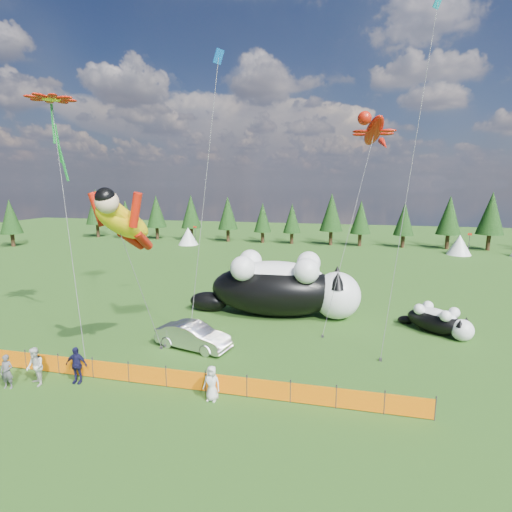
{
  "coord_description": "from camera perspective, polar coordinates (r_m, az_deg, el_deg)",
  "views": [
    {
      "loc": [
        7.3,
        -19.29,
        9.62
      ],
      "look_at": [
        1.76,
        4.0,
        5.3
      ],
      "focal_mm": 28.0,
      "sensor_mm": 36.0,
      "label": 1
    }
  ],
  "objects": [
    {
      "name": "flower_kite",
      "position": [
        28.02,
        -27.21,
        19.02
      ],
      "size": [
        6.36,
        6.49,
        15.96
      ],
      "color": "#B71709",
      "rests_on": "ground"
    },
    {
      "name": "cat_small",
      "position": [
        28.85,
        24.6,
        -8.38
      ],
      "size": [
        4.3,
        3.78,
        1.84
      ],
      "rotation": [
        0.0,
        0.0,
        -0.68
      ],
      "color": "black",
      "rests_on": "ground"
    },
    {
      "name": "tree_line",
      "position": [
        64.95,
        6.9,
        5.19
      ],
      "size": [
        90.0,
        4.0,
        8.0
      ],
      "primitive_type": null,
      "color": "black",
      "rests_on": "ground"
    },
    {
      "name": "gecko_kite",
      "position": [
        32.17,
        16.47,
        16.74
      ],
      "size": [
        4.92,
        10.94,
        15.73
      ],
      "color": "#B71709",
      "rests_on": "ground"
    },
    {
      "name": "spectator_c",
      "position": [
        22.02,
        -24.29,
        -14.0
      ],
      "size": [
        1.14,
        0.67,
        1.84
      ],
      "primitive_type": "imported",
      "rotation": [
        0.0,
        0.0,
        0.12
      ],
      "color": "#15153A",
      "rests_on": "ground"
    },
    {
      "name": "safety_fence",
      "position": [
        20.04,
        -10.01,
        -16.99
      ],
      "size": [
        22.06,
        0.06,
        1.1
      ],
      "color": "#262626",
      "rests_on": "ground"
    },
    {
      "name": "spectator_e",
      "position": [
        18.89,
        -6.36,
        -17.63
      ],
      "size": [
        0.82,
        0.56,
        1.63
      ],
      "primitive_type": "imported",
      "rotation": [
        0.0,
        0.0,
        -0.05
      ],
      "color": "silver",
      "rests_on": "ground"
    },
    {
      "name": "spectator_b",
      "position": [
        22.6,
        -29.03,
        -13.68
      ],
      "size": [
        1.07,
        0.96,
        1.9
      ],
      "primitive_type": "imported",
      "rotation": [
        0.0,
        0.0,
        -0.58
      ],
      "color": "silver",
      "rests_on": "ground"
    },
    {
      "name": "cat_large",
      "position": [
        29.52,
        3.82,
        -4.35
      ],
      "size": [
        12.85,
        4.99,
        4.64
      ],
      "rotation": [
        0.0,
        0.0,
        0.05
      ],
      "color": "black",
      "rests_on": "ground"
    },
    {
      "name": "diamond_kite_b",
      "position": [
        28.0,
        24.15,
        28.06
      ],
      "size": [
        2.84,
        5.36,
        20.77
      ],
      "color": "#0D8BA2",
      "rests_on": "ground"
    },
    {
      "name": "spectator_a",
      "position": [
        23.02,
        -32.03,
        -13.84
      ],
      "size": [
        0.67,
        0.5,
        1.67
      ],
      "primitive_type": "imported",
      "rotation": [
        0.0,
        0.0,
        0.18
      ],
      "color": "#515155",
      "rests_on": "ground"
    },
    {
      "name": "superhero_kite",
      "position": [
        21.63,
        -18.41,
        4.61
      ],
      "size": [
        4.68,
        5.0,
        9.82
      ],
      "color": "yellow",
      "rests_on": "ground"
    },
    {
      "name": "ground",
      "position": [
        22.76,
        -6.89,
        -14.86
      ],
      "size": [
        160.0,
        160.0,
        0.0
      ],
      "primitive_type": "plane",
      "color": "#0D3409",
      "rests_on": "ground"
    },
    {
      "name": "diamond_kite_a",
      "position": [
        26.84,
        -5.52,
        25.25
      ],
      "size": [
        1.47,
        3.92,
        18.11
      ],
      "color": "blue",
      "rests_on": "ground"
    },
    {
      "name": "car",
      "position": [
        24.37,
        -8.95,
        -11.23
      ],
      "size": [
        4.85,
        2.6,
        1.52
      ],
      "primitive_type": "imported",
      "rotation": [
        0.0,
        0.0,
        1.35
      ],
      "color": "silver",
      "rests_on": "ground"
    },
    {
      "name": "festival_tents",
      "position": [
        59.97,
        16.79,
        1.91
      ],
      "size": [
        50.0,
        3.2,
        2.8
      ],
      "primitive_type": null,
      "color": "white",
      "rests_on": "ground"
    }
  ]
}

